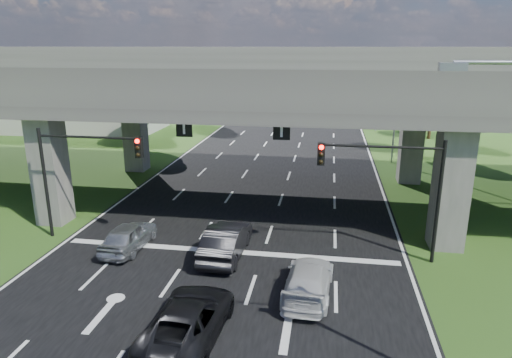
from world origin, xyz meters
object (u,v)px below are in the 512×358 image
(car_dark, at_px, (226,241))
(car_trailing, at_px, (189,319))
(streetlight_beyond, at_px, (376,83))
(signal_left, at_px, (80,164))
(streetlight_far, at_px, (392,97))
(car_silver, at_px, (129,236))
(car_white, at_px, (308,280))
(signal_right, at_px, (392,177))

(car_dark, bearing_deg, car_trailing, 92.39)
(streetlight_beyond, height_order, car_trailing, streetlight_beyond)
(car_dark, xyz_separation_m, car_trailing, (0.14, -6.62, -0.09))
(signal_left, height_order, car_trailing, signal_left)
(streetlight_far, bearing_deg, signal_left, -131.78)
(streetlight_far, bearing_deg, streetlight_beyond, 90.00)
(car_silver, height_order, car_white, car_silver)
(streetlight_beyond, bearing_deg, car_trailing, -102.80)
(signal_right, height_order, car_white, signal_right)
(car_white, xyz_separation_m, car_trailing, (-4.06, -3.57, 0.04))
(signal_left, bearing_deg, signal_right, 0.00)
(car_trailing, bearing_deg, signal_left, -40.32)
(car_dark, bearing_deg, streetlight_far, -114.45)
(signal_right, height_order, streetlight_far, streetlight_far)
(streetlight_beyond, distance_m, car_trailing, 45.02)
(streetlight_beyond, relative_size, car_white, 2.16)
(streetlight_beyond, relative_size, car_trailing, 1.94)
(streetlight_beyond, height_order, car_silver, streetlight_beyond)
(car_white, distance_m, car_trailing, 5.40)
(streetlight_far, height_order, car_trailing, streetlight_far)
(signal_right, height_order, car_trailing, signal_right)
(signal_left, height_order, car_dark, signal_left)
(streetlight_far, relative_size, car_trailing, 1.94)
(streetlight_beyond, height_order, car_white, streetlight_beyond)
(car_white, bearing_deg, signal_left, -14.90)
(signal_right, relative_size, streetlight_far, 0.60)
(car_white, bearing_deg, streetlight_far, -100.27)
(signal_left, relative_size, streetlight_far, 0.60)
(streetlight_beyond, height_order, car_dark, streetlight_beyond)
(streetlight_beyond, distance_m, car_white, 40.80)
(signal_left, xyz_separation_m, car_white, (12.07, -3.99, -3.49))
(streetlight_far, relative_size, car_dark, 2.05)
(car_white, bearing_deg, car_trailing, 44.74)
(streetlight_far, relative_size, streetlight_beyond, 1.00)
(signal_right, relative_size, car_dark, 1.23)
(signal_left, bearing_deg, car_white, -18.31)
(signal_right, xyz_separation_m, streetlight_beyond, (2.27, 36.06, 1.66))
(signal_right, distance_m, streetlight_beyond, 36.17)
(car_silver, relative_size, car_dark, 0.85)
(car_dark, relative_size, car_trailing, 0.95)
(signal_left, relative_size, car_trailing, 1.16)
(car_silver, xyz_separation_m, car_dark, (5.08, 0.00, 0.10))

